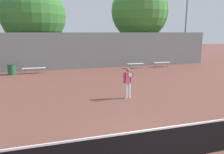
{
  "coord_description": "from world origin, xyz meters",
  "views": [
    {
      "loc": [
        -3.05,
        -4.89,
        3.59
      ],
      "look_at": [
        0.54,
        7.1,
        0.99
      ],
      "focal_mm": 35.0,
      "sensor_mm": 36.0,
      "label": 1
    }
  ],
  "objects": [
    {
      "name": "back_fence",
      "position": [
        0.0,
        16.37,
        1.76
      ],
      "size": [
        28.2,
        0.06,
        3.53
      ],
      "color": "gray",
      "rests_on": "ground_plane"
    },
    {
      "name": "tennis_player",
      "position": [
        1.07,
        5.89,
        0.95
      ],
      "size": [
        0.54,
        0.43,
        1.68
      ],
      "rotation": [
        0.0,
        0.0,
        0.14
      ],
      "color": "silver",
      "rests_on": "ground_plane"
    },
    {
      "name": "light_pole_far_right",
      "position": [
        12.18,
        16.94,
        6.29
      ],
      "size": [
        0.9,
        0.6,
        10.11
      ],
      "color": "#939399",
      "rests_on": "ground_plane"
    },
    {
      "name": "bench_adjacent_court",
      "position": [
        8.32,
        15.15,
        0.44
      ],
      "size": [
        1.8,
        0.4,
        0.48
      ],
      "color": "white",
      "rests_on": "ground_plane"
    },
    {
      "name": "tree_green_broad",
      "position": [
        7.6,
        19.48,
        5.89
      ],
      "size": [
        6.59,
        6.59,
        9.19
      ],
      "color": "brown",
      "rests_on": "ground_plane"
    },
    {
      "name": "tennis_net",
      "position": [
        0.0,
        0.0,
        0.53
      ],
      "size": [
        12.03,
        0.09,
        1.04
      ],
      "color": "black",
      "rests_on": "ground_plane"
    },
    {
      "name": "tree_green_tall",
      "position": [
        -4.15,
        19.87,
        5.28
      ],
      "size": [
        6.62,
        6.62,
        8.59
      ],
      "color": "brown",
      "rests_on": "ground_plane"
    },
    {
      "name": "bench_courtside_far",
      "position": [
        5.42,
        15.15,
        0.43
      ],
      "size": [
        1.69,
        0.4,
        0.48
      ],
      "color": "white",
      "rests_on": "ground_plane"
    },
    {
      "name": "trash_bin",
      "position": [
        -5.99,
        15.09,
        0.45
      ],
      "size": [
        0.66,
        0.66,
        0.89
      ],
      "color": "#235B33",
      "rests_on": "ground_plane"
    },
    {
      "name": "bench_courtside_near",
      "position": [
        -4.2,
        15.15,
        0.44
      ],
      "size": [
        1.92,
        0.4,
        0.48
      ],
      "color": "white",
      "rests_on": "ground_plane"
    }
  ]
}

